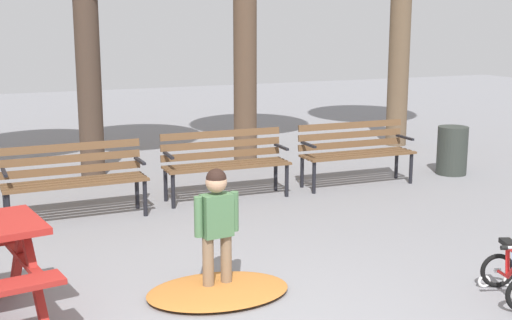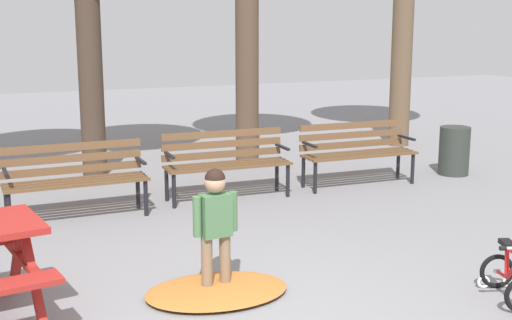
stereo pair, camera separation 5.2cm
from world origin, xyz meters
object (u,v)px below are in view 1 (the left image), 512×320
Objects in this scene: kids_bicycle at (510,276)px; park_bench_left at (74,175)px; park_bench_right at (225,158)px; park_bench_far_right at (355,148)px; child_standing at (217,220)px; trash_bin at (452,150)px.

park_bench_left is at bearing 126.96° from kids_bicycle.
park_bench_right is at bearing 5.38° from park_bench_left.
park_bench_left is 1.00× the size of park_bench_far_right.
park_bench_far_right is at bearing 42.86° from child_standing.
park_bench_right is 2.56× the size of kids_bicycle.
trash_bin is (1.65, -0.01, -0.16)m from park_bench_far_right.
park_bench_left is 4.77m from kids_bicycle.
child_standing is 1.50× the size of trash_bin.
park_bench_left is at bearing -174.62° from park_bench_right.
kids_bicycle is (-0.94, -3.96, -0.31)m from park_bench_far_right.
park_bench_left is 2.55× the size of kids_bicycle.
park_bench_left is at bearing -177.76° from park_bench_far_right.
kids_bicycle is at bearing -76.46° from park_bench_right.
park_bench_right reaches higher than kids_bicycle.
trash_bin is (5.45, 0.13, -0.16)m from park_bench_left.
park_bench_far_right is 4.19m from child_standing.
park_bench_left is 2.28× the size of trash_bin.
park_bench_left and park_bench_far_right have the same top height.
kids_bicycle is 0.89× the size of trash_bin.
park_bench_far_right is 2.56× the size of kids_bicycle.
kids_bicycle is (0.96, -3.99, -0.31)m from park_bench_right.
park_bench_left reaches higher than trash_bin.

